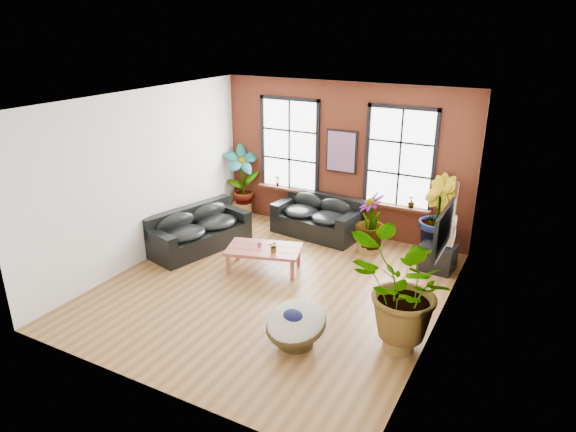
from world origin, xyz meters
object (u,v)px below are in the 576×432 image
(coffee_table, at_px, (264,250))
(sofa_left, at_px, (198,230))
(papasan_chair, at_px, (296,324))
(sofa_back, at_px, (318,217))

(coffee_table, bearing_deg, sofa_left, 155.88)
(sofa_left, height_order, papasan_chair, sofa_left)
(coffee_table, xyz_separation_m, papasan_chair, (1.76, -2.01, -0.05))
(sofa_back, height_order, coffee_table, sofa_back)
(sofa_left, bearing_deg, papasan_chair, -107.08)
(sofa_back, relative_size, coffee_table, 1.29)
(sofa_back, height_order, papasan_chair, sofa_back)
(sofa_back, distance_m, sofa_left, 2.80)
(coffee_table, height_order, papasan_chair, papasan_chair)
(sofa_back, bearing_deg, papasan_chair, -62.35)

